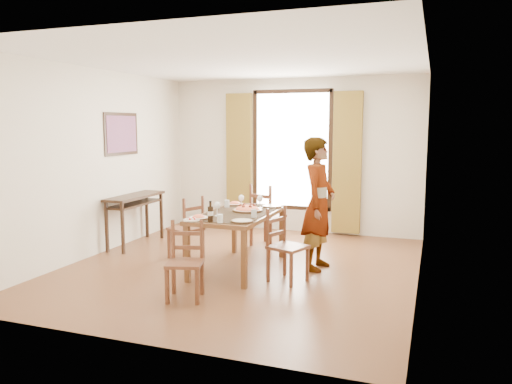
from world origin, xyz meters
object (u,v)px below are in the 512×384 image
(console_table, at_px, (135,202))
(dining_table, at_px, (238,218))
(man, at_px, (319,204))
(pasta_platter, at_px, (247,207))

(console_table, distance_m, dining_table, 2.13)
(man, bearing_deg, pasta_platter, 109.41)
(dining_table, height_order, pasta_platter, pasta_platter)
(console_table, distance_m, pasta_platter, 2.17)
(dining_table, distance_m, man, 1.06)
(dining_table, bearing_deg, man, 20.27)
(man, height_order, pasta_platter, man)
(dining_table, height_order, man, man)
(dining_table, relative_size, man, 0.93)
(pasta_platter, bearing_deg, dining_table, -122.64)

